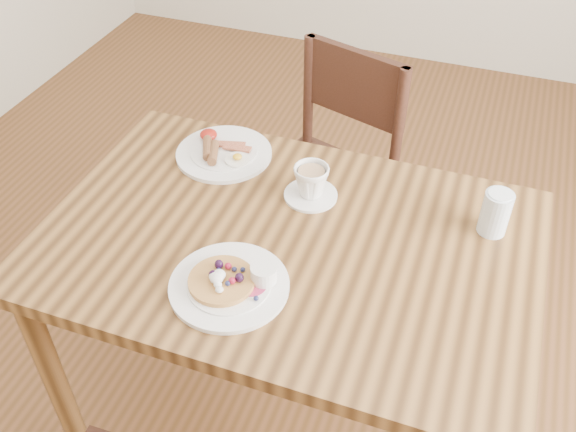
{
  "coord_description": "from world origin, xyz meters",
  "views": [
    {
      "loc": [
        0.39,
        -1.07,
        1.81
      ],
      "look_at": [
        0.0,
        0.0,
        0.82
      ],
      "focal_mm": 40.0,
      "sensor_mm": 36.0,
      "label": 1
    }
  ],
  "objects_px": {
    "dining_table": "(288,266)",
    "water_glass": "(495,213)",
    "teacup_saucer": "(311,183)",
    "chair_far": "(328,169)",
    "pancake_plate": "(231,283)",
    "breakfast_plate": "(222,152)"
  },
  "relations": [
    {
      "from": "chair_far",
      "to": "teacup_saucer",
      "type": "distance_m",
      "value": 0.55
    },
    {
      "from": "pancake_plate",
      "to": "breakfast_plate",
      "type": "relative_size",
      "value": 1.0
    },
    {
      "from": "teacup_saucer",
      "to": "dining_table",
      "type": "bearing_deg",
      "value": -90.67
    },
    {
      "from": "water_glass",
      "to": "teacup_saucer",
      "type": "bearing_deg",
      "value": -176.95
    },
    {
      "from": "breakfast_plate",
      "to": "pancake_plate",
      "type": "bearing_deg",
      "value": -63.55
    },
    {
      "from": "teacup_saucer",
      "to": "pancake_plate",
      "type": "bearing_deg",
      "value": -100.29
    },
    {
      "from": "dining_table",
      "to": "water_glass",
      "type": "bearing_deg",
      "value": 22.82
    },
    {
      "from": "teacup_saucer",
      "to": "chair_far",
      "type": "bearing_deg",
      "value": 100.18
    },
    {
      "from": "breakfast_plate",
      "to": "water_glass",
      "type": "distance_m",
      "value": 0.75
    },
    {
      "from": "pancake_plate",
      "to": "water_glass",
      "type": "xyz_separation_m",
      "value": [
        0.52,
        0.39,
        0.04
      ]
    },
    {
      "from": "chair_far",
      "to": "breakfast_plate",
      "type": "distance_m",
      "value": 0.5
    },
    {
      "from": "teacup_saucer",
      "to": "breakfast_plate",
      "type": "bearing_deg",
      "value": 162.9
    },
    {
      "from": "chair_far",
      "to": "water_glass",
      "type": "relative_size",
      "value": 7.7
    },
    {
      "from": "dining_table",
      "to": "water_glass",
      "type": "xyz_separation_m",
      "value": [
        0.46,
        0.19,
        0.16
      ]
    },
    {
      "from": "dining_table",
      "to": "pancake_plate",
      "type": "xyz_separation_m",
      "value": [
        -0.06,
        -0.2,
        0.11
      ]
    },
    {
      "from": "dining_table",
      "to": "water_glass",
      "type": "relative_size",
      "value": 10.5
    },
    {
      "from": "chair_far",
      "to": "pancake_plate",
      "type": "relative_size",
      "value": 3.26
    },
    {
      "from": "dining_table",
      "to": "chair_far",
      "type": "xyz_separation_m",
      "value": [
        -0.08,
        0.63,
        -0.16
      ]
    },
    {
      "from": "breakfast_plate",
      "to": "dining_table",
      "type": "bearing_deg",
      "value": -41.76
    },
    {
      "from": "pancake_plate",
      "to": "teacup_saucer",
      "type": "distance_m",
      "value": 0.37
    },
    {
      "from": "pancake_plate",
      "to": "teacup_saucer",
      "type": "height_order",
      "value": "teacup_saucer"
    },
    {
      "from": "dining_table",
      "to": "teacup_saucer",
      "type": "relative_size",
      "value": 8.57
    }
  ]
}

